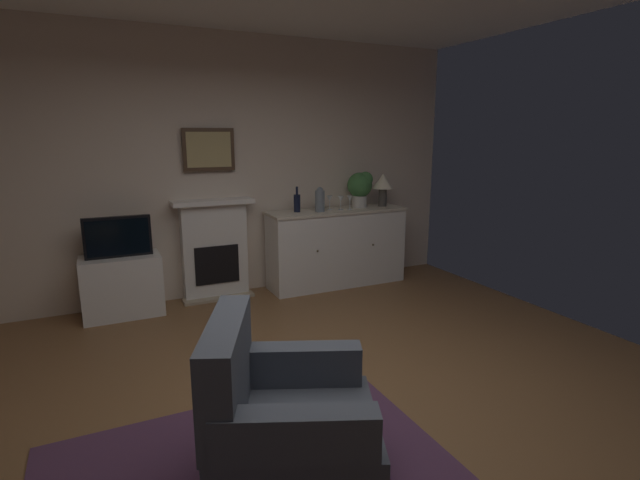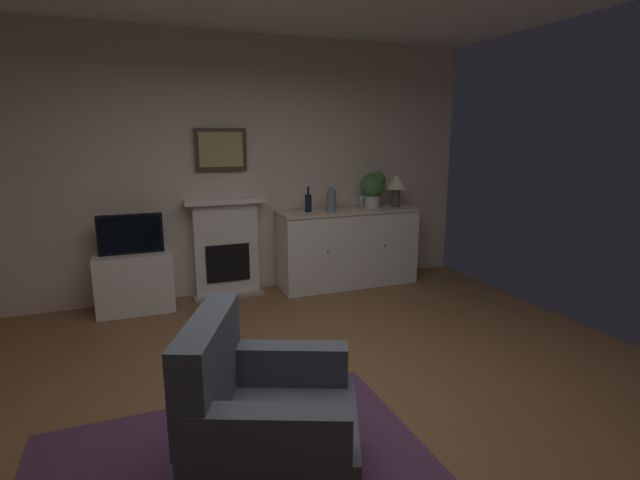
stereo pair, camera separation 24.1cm
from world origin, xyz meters
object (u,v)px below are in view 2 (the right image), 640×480
Objects in this scene: wine_bottle at (308,203)px; wine_glass_right at (362,200)px; table_lamp at (396,184)px; vase_decorative at (331,200)px; framed_picture at (221,149)px; tv_set at (131,234)px; wine_glass_center at (353,200)px; wine_glass_left at (342,200)px; armchair at (264,420)px; fireplace_unit at (226,247)px; sideboard_cabinet at (348,248)px; tv_cabinet at (135,282)px; potted_plant_small at (373,186)px.

wine_bottle reaches higher than wine_glass_right.
table_lamp is 1.42× the size of vase_decorative.
tv_set is (-0.98, -0.23, -0.81)m from framed_picture.
table_lamp is 2.42× the size of wine_glass_center.
framed_picture is 0.89× the size of tv_set.
wine_bottle reaches higher than wine_glass_left.
table_lamp reaches higher than armchair.
wine_glass_center reaches higher than tv_set.
vase_decorative is 3.36m from armchair.
fireplace_unit is 3.15m from armchair.
sideboard_cabinet is 5.81× the size of wine_bottle.
wine_glass_right is (1.56, -0.24, 0.49)m from fireplace_unit.
sideboard_cabinet is (1.43, -0.22, -1.17)m from framed_picture.
tv_set is 0.59× the size of armchair.
framed_picture is 1.90× the size of wine_bottle.
framed_picture is 0.53× the size of armchair.
wine_glass_left is 2.43m from tv_cabinet.
potted_plant_small is (1.77, -0.13, 0.63)m from fireplace_unit.
framed_picture is 1.38× the size of table_lamp.
sideboard_cabinet is at bearing -0.36° from tv_cabinet.
wine_glass_left is 0.59× the size of vase_decorative.
potted_plant_small reaches higher than sideboard_cabinet.
wine_glass_left and wine_glass_center have the same top height.
armchair is (-1.33, -2.98, -0.64)m from wine_bottle.
tv_cabinet is (-1.91, -0.02, -0.72)m from wine_bottle.
potted_plant_small is at bearing 7.59° from sideboard_cabinet.
potted_plant_small is (0.84, 0.01, 0.15)m from wine_bottle.
wine_glass_left is 0.24m from wine_glass_right.
vase_decorative is at bearing -13.01° from framed_picture.
wine_glass_left is at bearing -6.21° from fireplace_unit.
wine_bottle reaches higher than sideboard_cabinet.
wine_glass_right is 0.59× the size of vase_decorative.
vase_decorative is at bearing -168.61° from sideboard_cabinet.
potted_plant_small is (0.34, 0.05, 0.71)m from sideboard_cabinet.
armchair is at bearing -97.16° from framed_picture.
potted_plant_small is (2.74, 0.03, 0.87)m from tv_cabinet.
wine_glass_right is (0.14, -0.06, 0.58)m from sideboard_cabinet.
tv_set is at bearing 178.84° from wine_glass_right.
tv_set is (-1.91, -0.04, -0.21)m from wine_bottle.
tv_cabinet is 1.21× the size of tv_set.
wine_bottle is (0.93, -0.14, 0.48)m from fireplace_unit.
sideboard_cabinet is 0.58m from wine_glass_center.
wine_glass_center is 0.27× the size of tv_set.
potted_plant_small reaches higher than wine_glass_left.
wine_glass_center is 0.38× the size of potted_plant_small.
tv_cabinet is at bearing -179.44° from wine_bottle.
fireplace_unit reaches higher than armchair.
wine_glass_right is at bearing -1.16° from tv_set.
tv_cabinet is at bearing -167.99° from framed_picture.
wine_bottle is 0.67× the size of potted_plant_small.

